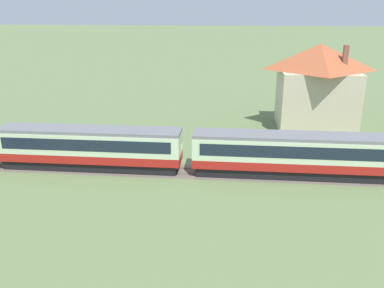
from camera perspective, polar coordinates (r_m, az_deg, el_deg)
The scene contains 4 objects.
ground_plane at distance 39.52m, azimuth -0.02°, elevation -3.35°, with size 600.00×600.00×0.00m, color #607547.
passenger_train at distance 37.85m, azimuth -0.30°, elevation -0.79°, with size 73.56×3.04×3.98m.
railway_track at distance 38.55m, azimuth 1.41°, elevation -3.93°, with size 130.56×3.60×0.04m.
station_house_terracotta_roof at distance 53.80m, azimuth 17.15°, elevation 7.88°, with size 10.00×8.85×10.56m.
Camera 1 is at (3.68, -36.41, 14.92)m, focal length 38.00 mm.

